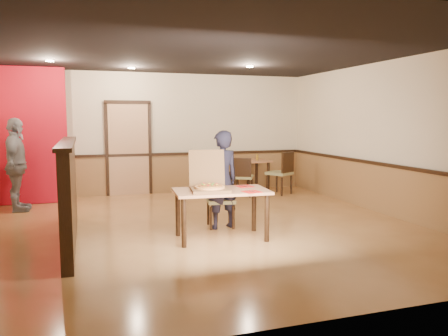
{
  "coord_description": "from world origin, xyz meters",
  "views": [
    {
      "loc": [
        -1.78,
        -6.7,
        1.77
      ],
      "look_at": [
        0.38,
        0.0,
        0.96
      ],
      "focal_mm": 35.0,
      "sensor_mm": 36.0,
      "label": 1
    }
  ],
  "objects_px": {
    "main_table": "(221,197)",
    "diner": "(222,180)",
    "diner_chair": "(220,197)",
    "side_chair_right": "(282,171)",
    "pizza_box": "(209,185)",
    "passerby": "(16,165)",
    "side_chair_left": "(243,175)",
    "condiment": "(257,157)",
    "side_table": "(253,167)"
  },
  "relations": [
    {
      "from": "main_table",
      "to": "diner",
      "type": "xyz_separation_m",
      "value": [
        0.19,
        0.59,
        0.17
      ]
    },
    {
      "from": "diner_chair",
      "to": "side_chair_right",
      "type": "distance_m",
      "value": 3.3
    },
    {
      "from": "pizza_box",
      "to": "passerby",
      "type": "bearing_deg",
      "value": 142.31
    },
    {
      "from": "side_chair_left",
      "to": "pizza_box",
      "type": "xyz_separation_m",
      "value": [
        -1.67,
        -3.13,
        0.32
      ]
    },
    {
      "from": "diner_chair",
      "to": "condiment",
      "type": "relative_size",
      "value": 6.07
    },
    {
      "from": "main_table",
      "to": "diner_chair",
      "type": "height_order",
      "value": "diner_chair"
    },
    {
      "from": "main_table",
      "to": "diner_chair",
      "type": "bearing_deg",
      "value": 78.26
    },
    {
      "from": "diner_chair",
      "to": "side_table",
      "type": "xyz_separation_m",
      "value": [
        1.77,
        3.02,
        0.1
      ]
    },
    {
      "from": "passerby",
      "to": "main_table",
      "type": "bearing_deg",
      "value": -132.14
    },
    {
      "from": "side_chair_left",
      "to": "side_chair_right",
      "type": "xyz_separation_m",
      "value": [
        0.97,
        -0.0,
        0.06
      ]
    },
    {
      "from": "side_chair_right",
      "to": "pizza_box",
      "type": "bearing_deg",
      "value": 17.87
    },
    {
      "from": "diner_chair",
      "to": "side_table",
      "type": "relative_size",
      "value": 1.1
    },
    {
      "from": "side_chair_left",
      "to": "passerby",
      "type": "xyz_separation_m",
      "value": [
        -4.61,
        -0.15,
        0.4
      ]
    },
    {
      "from": "side_chair_right",
      "to": "passerby",
      "type": "bearing_deg",
      "value": -30.39
    },
    {
      "from": "side_table",
      "to": "pizza_box",
      "type": "height_order",
      "value": "pizza_box"
    },
    {
      "from": "diner",
      "to": "pizza_box",
      "type": "xyz_separation_m",
      "value": [
        -0.37,
        -0.57,
        0.01
      ]
    },
    {
      "from": "diner",
      "to": "side_table",
      "type": "bearing_deg",
      "value": -129.48
    },
    {
      "from": "side_table",
      "to": "passerby",
      "type": "height_order",
      "value": "passerby"
    },
    {
      "from": "main_table",
      "to": "diner",
      "type": "distance_m",
      "value": 0.64
    },
    {
      "from": "side_chair_left",
      "to": "pizza_box",
      "type": "bearing_deg",
      "value": 90.01
    },
    {
      "from": "condiment",
      "to": "diner_chair",
      "type": "bearing_deg",
      "value": -122.26
    },
    {
      "from": "main_table",
      "to": "side_table",
      "type": "bearing_deg",
      "value": 66.35
    },
    {
      "from": "diner_chair",
      "to": "passerby",
      "type": "xyz_separation_m",
      "value": [
        -3.32,
        2.26,
        0.41
      ]
    },
    {
      "from": "side_chair_left",
      "to": "condiment",
      "type": "bearing_deg",
      "value": -109.24
    },
    {
      "from": "side_table",
      "to": "diner",
      "type": "xyz_separation_m",
      "value": [
        -1.79,
        -3.17,
        0.21
      ]
    },
    {
      "from": "diner_chair",
      "to": "passerby",
      "type": "relative_size",
      "value": 0.5
    },
    {
      "from": "diner_chair",
      "to": "side_chair_right",
      "type": "bearing_deg",
      "value": 55.53
    },
    {
      "from": "main_table",
      "to": "side_chair_left",
      "type": "xyz_separation_m",
      "value": [
        1.5,
        3.15,
        -0.14
      ]
    },
    {
      "from": "side_chair_left",
      "to": "side_chair_right",
      "type": "bearing_deg",
      "value": -152.09
    },
    {
      "from": "diner_chair",
      "to": "diner",
      "type": "height_order",
      "value": "diner"
    },
    {
      "from": "passerby",
      "to": "condiment",
      "type": "distance_m",
      "value": 5.2
    },
    {
      "from": "side_chair_right",
      "to": "pizza_box",
      "type": "distance_m",
      "value": 4.1
    },
    {
      "from": "side_chair_left",
      "to": "pizza_box",
      "type": "relative_size",
      "value": 1.27
    },
    {
      "from": "diner_chair",
      "to": "side_table",
      "type": "distance_m",
      "value": 3.5
    },
    {
      "from": "side_chair_right",
      "to": "condiment",
      "type": "relative_size",
      "value": 6.81
    },
    {
      "from": "diner_chair",
      "to": "side_table",
      "type": "height_order",
      "value": "diner_chair"
    },
    {
      "from": "condiment",
      "to": "main_table",
      "type": "bearing_deg",
      "value": -119.33
    },
    {
      "from": "main_table",
      "to": "side_table",
      "type": "distance_m",
      "value": 4.24
    },
    {
      "from": "main_table",
      "to": "diner",
      "type": "bearing_deg",
      "value": 75.99
    },
    {
      "from": "pizza_box",
      "to": "side_table",
      "type": "bearing_deg",
      "value": 67.76
    },
    {
      "from": "side_chair_right",
      "to": "passerby",
      "type": "distance_m",
      "value": 5.59
    },
    {
      "from": "side_chair_right",
      "to": "side_chair_left",
      "type": "bearing_deg",
      "value": -32.13
    },
    {
      "from": "side_table",
      "to": "condiment",
      "type": "height_order",
      "value": "condiment"
    },
    {
      "from": "diner",
      "to": "condiment",
      "type": "xyz_separation_m",
      "value": [
        1.86,
        3.07,
        0.04
      ]
    },
    {
      "from": "side_chair_left",
      "to": "side_chair_right",
      "type": "relative_size",
      "value": 0.89
    },
    {
      "from": "side_chair_right",
      "to": "condiment",
      "type": "height_order",
      "value": "side_chair_right"
    },
    {
      "from": "condiment",
      "to": "side_table",
      "type": "bearing_deg",
      "value": 128.19
    },
    {
      "from": "pizza_box",
      "to": "condiment",
      "type": "distance_m",
      "value": 4.27
    },
    {
      "from": "side_chair_right",
      "to": "diner_chair",
      "type": "bearing_deg",
      "value": 14.97
    },
    {
      "from": "diner_chair",
      "to": "pizza_box",
      "type": "relative_size",
      "value": 1.26
    }
  ]
}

